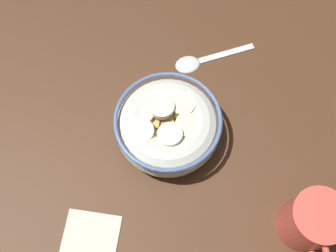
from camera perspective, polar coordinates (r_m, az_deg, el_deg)
ground_plane at (r=60.74cm, az=-0.00°, el=-1.46°), size 123.69×123.69×2.00cm
cereal_bowl at (r=56.99cm, az=-0.03°, el=0.03°), size 15.21×15.21×6.08cm
spoon at (r=65.38cm, az=4.26°, el=9.31°), size 4.60×13.66×0.80cm
coffee_mug at (r=55.12cm, az=19.83°, el=-12.82°), size 9.78×7.00×8.50cm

